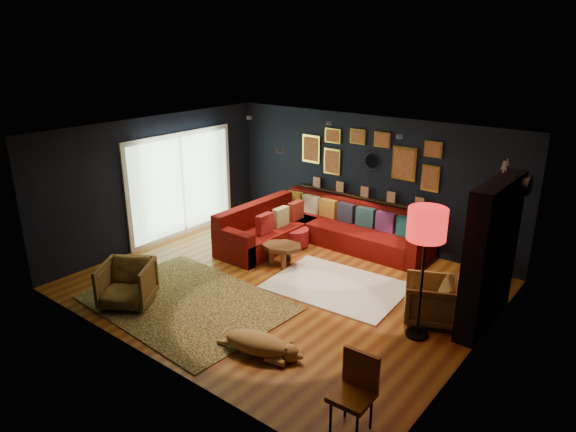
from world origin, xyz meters
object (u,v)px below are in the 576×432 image
Objects in this scene: coffee_table at (282,249)px; orange_chair at (356,386)px; pouf at (296,237)px; gold_stool at (135,277)px; sectional at (315,230)px; floor_lamp at (427,229)px; dog at (257,339)px; armchair_right at (430,298)px; armchair_left at (127,282)px.

orange_chair reaches higher than coffee_table.
gold_stool is (-1.02, -3.14, -0.00)m from pouf.
sectional is 3.86m from floor_lamp.
dog is at bearing -60.37° from pouf.
floor_lamp is (4.39, 1.59, 1.43)m from gold_stool.
sectional is 4.59× the size of armchair_right.
armchair_right is 0.59× the size of dog.
orange_chair is 1.81m from dog.
coffee_table is at bearing 35.39° from armchair_left.
floor_lamp is at bearing 94.01° from orange_chair.
coffee_table is at bearing -67.70° from pouf.
pouf is 0.27× the size of floor_lamp.
orange_chair reaches higher than armchair_right.
floor_lamp is (0.05, -0.49, 1.26)m from armchair_right.
pouf is 1.31× the size of gold_stool.
armchair_right is (3.06, -1.37, 0.05)m from sectional.
orange_chair is (3.26, -2.78, 0.19)m from coffee_table.
armchair_left is 0.59m from gold_stool.
floor_lamp is (3.38, -1.55, 1.43)m from pouf.
pouf is 0.42× the size of dog.
armchair_left is 1.06× the size of armchair_right.
coffee_table is 1.26× the size of armchair_right.
sectional is 1.77× the size of floor_lamp.
sectional reaches higher than armchair_left.
coffee_table is 3.34m from floor_lamp.
armchair_right reaches higher than coffee_table.
dog is at bearing 165.34° from orange_chair.
dog is (2.89, -0.16, 0.02)m from gold_stool.
orange_chair reaches higher than sectional.
sectional is 1.21m from coffee_table.
dog is (-1.75, 0.37, -0.31)m from orange_chair.
armchair_right is (2.96, -0.16, 0.03)m from coffee_table.
pouf is 3.30m from gold_stool.
floor_lamp is at bearing -19.10° from armchair_right.
floor_lamp is at bearing -24.65° from pouf.
pouf is 0.71× the size of armchair_right.
floor_lamp is at bearing 36.26° from dog.
floor_lamp reaches higher than orange_chair.
armchair_right is 2.67m from dog.
dog reaches higher than coffee_table.
sectional is 3.68m from gold_stool.
dog is at bearing -3.16° from gold_stool.
dog is (1.51, -2.40, -0.12)m from coffee_table.
pouf is 5.17m from orange_chair.
floor_lamp is at bearing -7.36° from armchair_left.
sectional is 0.42m from pouf.
coffee_table is 2.96m from armchair_right.
floor_lamp reaches higher than gold_stool.
coffee_table reaches higher than pouf.
sectional is 3.36m from armchair_right.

